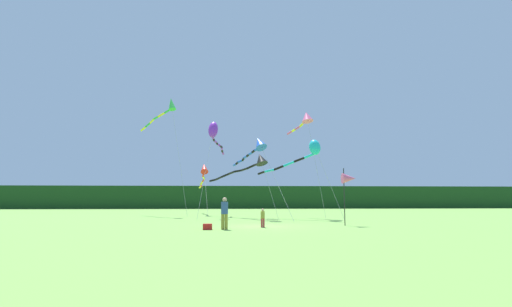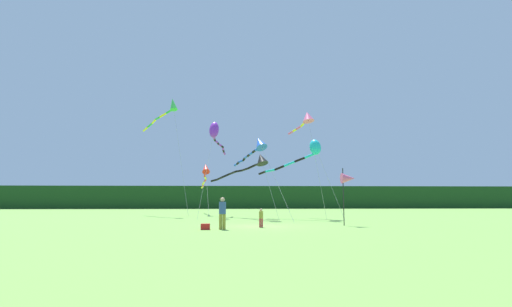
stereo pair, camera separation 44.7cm
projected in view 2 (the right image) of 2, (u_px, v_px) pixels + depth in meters
ground_plane at (261, 226)px, 24.40m from camera, size 120.00×120.00×0.00m
distant_treeline at (244, 197)px, 69.26m from camera, size 108.00×3.16×3.97m
person_adult at (222, 211)px, 22.12m from camera, size 0.40×0.40×1.81m
person_child at (261, 217)px, 23.55m from camera, size 0.25×0.25×1.14m
cooler_box at (205, 227)px, 21.84m from camera, size 0.51×0.39×0.33m
banner_flag_pole at (348, 179)px, 25.53m from camera, size 0.90×0.70×3.75m
kite_rainbow at (307, 118)px, 36.61m from camera, size 2.59×5.20×10.05m
kite_green at (169, 108)px, 41.37m from camera, size 6.35×7.48×12.46m
kite_red at (205, 171)px, 42.28m from camera, size 1.74×10.78×5.76m
kite_blue at (258, 145)px, 33.48m from camera, size 4.51×8.58×7.26m
kite_black at (256, 162)px, 35.24m from camera, size 6.19×7.03×5.96m
kite_purple at (215, 132)px, 37.19m from camera, size 2.10×9.09×9.19m
kite_cyan at (310, 151)px, 33.26m from camera, size 6.46×6.33×6.89m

